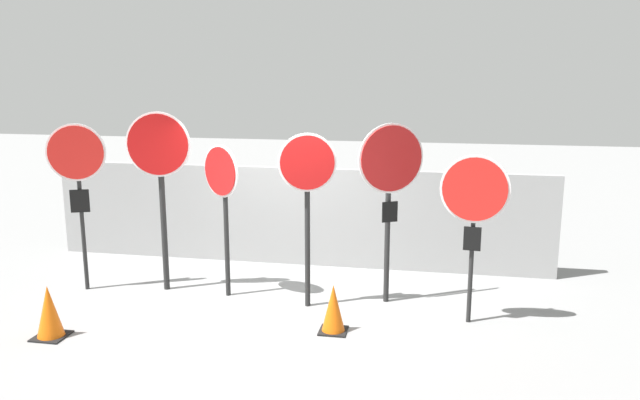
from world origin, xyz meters
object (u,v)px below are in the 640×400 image
(stop_sign_1, at_px, (160,166))
(stop_sign_2, at_px, (222,188))
(stop_sign_0, at_px, (77,167))
(stop_sign_5, at_px, (474,200))
(stop_sign_3, at_px, (307,183))
(stop_sign_4, at_px, (390,175))
(traffic_cone_0, at_px, (333,309))
(traffic_cone_1, at_px, (49,312))

(stop_sign_1, relative_size, stop_sign_2, 1.20)
(stop_sign_0, xyz_separation_m, stop_sign_5, (5.47, -0.22, -0.22))
(stop_sign_3, bearing_deg, stop_sign_0, 165.09)
(stop_sign_1, height_order, stop_sign_2, stop_sign_1)
(stop_sign_4, relative_size, traffic_cone_0, 4.10)
(stop_sign_1, distance_m, traffic_cone_1, 2.46)
(stop_sign_1, xyz_separation_m, stop_sign_2, (0.94, -0.07, -0.27))
(stop_sign_2, height_order, stop_sign_4, stop_sign_4)
(stop_sign_2, bearing_deg, stop_sign_1, -150.24)
(stop_sign_0, bearing_deg, stop_sign_5, -23.70)
(traffic_cone_1, bearing_deg, stop_sign_5, 15.33)
(stop_sign_2, relative_size, stop_sign_5, 1.00)
(traffic_cone_0, distance_m, traffic_cone_1, 3.43)
(stop_sign_5, bearing_deg, stop_sign_3, -178.30)
(stop_sign_5, relative_size, traffic_cone_1, 3.33)
(stop_sign_0, relative_size, traffic_cone_1, 3.75)
(stop_sign_5, height_order, traffic_cone_1, stop_sign_5)
(stop_sign_1, distance_m, stop_sign_2, 0.98)
(stop_sign_2, distance_m, traffic_cone_0, 2.34)
(stop_sign_5, height_order, traffic_cone_0, stop_sign_5)
(stop_sign_0, distance_m, stop_sign_1, 1.17)
(stop_sign_3, height_order, stop_sign_4, stop_sign_4)
(stop_sign_3, distance_m, traffic_cone_1, 3.54)
(stop_sign_4, bearing_deg, stop_sign_1, 151.93)
(traffic_cone_0, bearing_deg, stop_sign_0, 168.20)
(stop_sign_0, relative_size, stop_sign_4, 0.98)
(stop_sign_4, height_order, stop_sign_5, stop_sign_4)
(stop_sign_0, bearing_deg, stop_sign_2, -17.43)
(stop_sign_0, xyz_separation_m, stop_sign_2, (2.09, 0.14, -0.25))
(stop_sign_0, relative_size, stop_sign_3, 1.03)
(stop_sign_0, height_order, stop_sign_4, stop_sign_4)
(stop_sign_4, xyz_separation_m, traffic_cone_0, (-0.58, -1.11, -1.50))
(stop_sign_5, relative_size, traffic_cone_0, 3.57)
(stop_sign_5, distance_m, traffic_cone_0, 2.19)
(stop_sign_4, height_order, traffic_cone_1, stop_sign_4)
(stop_sign_3, xyz_separation_m, stop_sign_5, (2.13, -0.17, -0.12))
(stop_sign_3, xyz_separation_m, stop_sign_4, (1.06, 0.37, 0.07))
(stop_sign_3, bearing_deg, stop_sign_2, 157.02)
(stop_sign_1, height_order, traffic_cone_1, stop_sign_1)
(stop_sign_4, bearing_deg, stop_sign_5, -56.50)
(traffic_cone_1, bearing_deg, traffic_cone_0, 13.36)
(stop_sign_0, distance_m, traffic_cone_1, 2.24)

